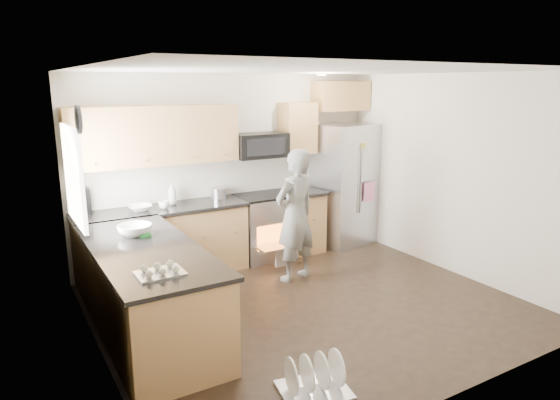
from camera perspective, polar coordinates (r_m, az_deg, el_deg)
ground at (r=5.82m, az=3.31°, el=-11.93°), size 4.50×4.50×0.00m
room_shell at (r=5.32m, az=3.12°, el=4.61°), size 4.54×4.04×2.62m
back_cabinet_run at (r=6.72m, az=-9.10°, el=0.09°), size 4.45×0.64×2.50m
peninsula at (r=5.17m, az=-14.86°, el=-10.08°), size 0.96×2.36×1.03m
stove_range at (r=7.13m, az=-1.85°, el=-1.38°), size 0.76×0.97×1.79m
refrigerator at (r=7.82m, az=7.35°, el=1.76°), size 1.02×0.86×1.87m
person at (r=6.27m, az=1.76°, el=-1.81°), size 0.69×0.53×1.69m
dish_rack at (r=4.33m, az=3.92°, el=-20.07°), size 0.63×0.54×0.34m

